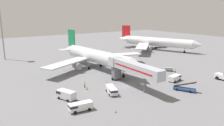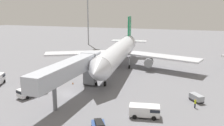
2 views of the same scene
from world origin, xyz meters
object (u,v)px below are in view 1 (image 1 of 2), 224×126
(service_van_mid_right, at_px, (66,94))
(service_van_near_right, at_px, (112,90))
(ground_crew_worker_midground, at_px, (85,84))
(safety_cone_alpha, at_px, (107,81))
(airplane_at_gate, at_px, (96,56))
(jet_bridge, at_px, (131,68))
(service_van_outer_left, at_px, (80,106))
(safety_cone_bravo, at_px, (116,111))
(service_van_near_center, at_px, (175,78))
(belt_loader_truck, at_px, (184,88))
(safety_cone_charlie, at_px, (87,88))
(airplane_background, at_px, (155,42))
(baggage_cart_outer_right, at_px, (169,69))
(apron_light_mast, at_px, (0,17))
(ground_crew_worker_foreground, at_px, (175,71))

(service_van_mid_right, bearing_deg, service_van_near_right, -15.98)
(ground_crew_worker_midground, bearing_deg, safety_cone_alpha, 4.29)
(airplane_at_gate, distance_m, jet_bridge, 23.35)
(service_van_outer_left, bearing_deg, safety_cone_bravo, -40.28)
(service_van_near_center, relative_size, ground_crew_worker_midground, 2.83)
(belt_loader_truck, height_order, service_van_near_right, belt_loader_truck)
(service_van_mid_right, relative_size, safety_cone_charlie, 8.08)
(safety_cone_charlie, relative_size, airplane_background, 0.01)
(jet_bridge, xyz_separation_m, baggage_cart_outer_right, (22.05, 4.98, -4.74))
(service_van_near_right, relative_size, safety_cone_bravo, 10.90)
(airplane_background, bearing_deg, ground_crew_worker_midground, -151.07)
(service_van_mid_right, height_order, ground_crew_worker_midground, service_van_mid_right)
(jet_bridge, distance_m, airplane_background, 65.79)
(safety_cone_bravo, bearing_deg, airplane_background, 39.15)
(apron_light_mast, bearing_deg, safety_cone_charlie, -78.00)
(ground_crew_worker_foreground, bearing_deg, airplane_background, 53.05)
(service_van_outer_left, height_order, ground_crew_worker_midground, service_van_outer_left)
(baggage_cart_outer_right, relative_size, ground_crew_worker_midground, 1.68)
(jet_bridge, height_order, service_van_near_center, jet_bridge)
(belt_loader_truck, distance_m, service_van_outer_left, 29.47)
(airplane_at_gate, distance_m, apron_light_mast, 47.95)
(service_van_near_center, xyz_separation_m, safety_cone_bravo, (-27.93, -7.62, -0.80))
(ground_crew_worker_midground, height_order, safety_cone_charlie, ground_crew_worker_midground)
(baggage_cart_outer_right, distance_m, safety_cone_alpha, 25.90)
(jet_bridge, relative_size, ground_crew_worker_foreground, 13.31)
(ground_crew_worker_foreground, distance_m, apron_light_mast, 76.84)
(jet_bridge, distance_m, service_van_mid_right, 19.88)
(belt_loader_truck, distance_m, baggage_cart_outer_right, 20.48)
(jet_bridge, relative_size, service_van_near_right, 3.66)
(service_van_near_center, height_order, service_van_outer_left, service_van_outer_left)
(belt_loader_truck, bearing_deg, safety_cone_alpha, 126.20)
(safety_cone_bravo, bearing_deg, ground_crew_worker_foreground, 20.98)
(safety_cone_alpha, bearing_deg, service_van_mid_right, -160.16)
(airplane_at_gate, xyz_separation_m, safety_cone_bravo, (-15.50, -34.83, -4.49))
(safety_cone_charlie, bearing_deg, service_van_mid_right, -157.01)
(safety_cone_alpha, bearing_deg, airplane_at_gate, 70.44)
(safety_cone_alpha, xyz_separation_m, safety_cone_charlie, (-8.09, -2.44, 0.07))
(airplane_at_gate, xyz_separation_m, baggage_cart_outer_right, (20.04, -18.26, -4.00))
(service_van_outer_left, relative_size, ground_crew_worker_midground, 3.07)
(safety_cone_alpha, relative_size, safety_cone_bravo, 0.97)
(service_van_outer_left, height_order, safety_cone_bravo, service_van_outer_left)
(safety_cone_charlie, bearing_deg, ground_crew_worker_foreground, -4.46)
(safety_cone_charlie, xyz_separation_m, airplane_background, (63.15, 36.60, 4.27))
(service_van_near_right, bearing_deg, baggage_cart_outer_right, 12.90)
(ground_crew_worker_midground, xyz_separation_m, safety_cone_bravo, (-1.92, -18.01, -0.66))
(service_van_near_center, bearing_deg, airplane_background, 50.76)
(baggage_cart_outer_right, xyz_separation_m, ground_crew_worker_foreground, (-0.25, -3.04, 0.10))
(safety_cone_bravo, bearing_deg, ground_crew_worker_midground, 83.91)
(jet_bridge, height_order, service_van_outer_left, jet_bridge)
(service_van_near_center, relative_size, safety_cone_alpha, 9.46)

